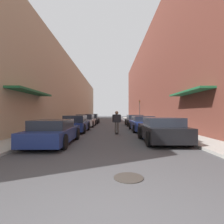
# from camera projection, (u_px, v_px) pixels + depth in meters

# --- Properties ---
(ground) EXTENTS (117.12, 117.12, 0.00)m
(ground) POSITION_uv_depth(u_px,v_px,m) (111.00, 124.00, 23.49)
(ground) COLOR #424244
(curb_strip_left) EXTENTS (1.80, 53.24, 0.12)m
(curb_strip_left) POSITION_uv_depth(u_px,v_px,m) (82.00, 122.00, 28.79)
(curb_strip_left) COLOR #A3A099
(curb_strip_left) RESTS_ON ground
(curb_strip_right) EXTENTS (1.80, 53.24, 0.12)m
(curb_strip_right) POSITION_uv_depth(u_px,v_px,m) (139.00, 122.00, 28.84)
(curb_strip_right) COLOR #A3A099
(curb_strip_right) RESTS_ON ground
(building_row_left) EXTENTS (4.90, 53.24, 9.15)m
(building_row_left) POSITION_uv_depth(u_px,v_px,m) (65.00, 94.00, 28.79)
(building_row_left) COLOR tan
(building_row_left) RESTS_ON ground
(building_row_right) EXTENTS (4.90, 53.24, 14.11)m
(building_row_right) POSITION_uv_depth(u_px,v_px,m) (157.00, 79.00, 28.88)
(building_row_right) COLOR brown
(building_row_right) RESTS_ON ground
(parked_car_left_0) EXTENTS (1.90, 4.47, 1.20)m
(parked_car_left_0) POSITION_uv_depth(u_px,v_px,m) (54.00, 132.00, 8.56)
(parked_car_left_0) COLOR navy
(parked_car_left_0) RESTS_ON ground
(parked_car_left_1) EXTENTS (1.86, 4.22, 1.32)m
(parked_car_left_1) POSITION_uv_depth(u_px,v_px,m) (76.00, 124.00, 14.00)
(parked_car_left_1) COLOR navy
(parked_car_left_1) RESTS_ON ground
(parked_car_left_2) EXTENTS (2.04, 4.39, 1.35)m
(parked_car_left_2) POSITION_uv_depth(u_px,v_px,m) (86.00, 121.00, 19.47)
(parked_car_left_2) COLOR silver
(parked_car_left_2) RESTS_ON ground
(parked_car_left_3) EXTENTS (1.88, 4.40, 1.37)m
(parked_car_left_3) POSITION_uv_depth(u_px,v_px,m) (92.00, 119.00, 25.04)
(parked_car_left_3) COLOR #232326
(parked_car_left_3) RESTS_ON ground
(parked_car_right_0) EXTENTS (2.04, 3.95, 1.29)m
(parked_car_right_0) POSITION_uv_depth(u_px,v_px,m) (162.00, 130.00, 9.05)
(parked_car_right_0) COLOR black
(parked_car_right_0) RESTS_ON ground
(parked_car_right_1) EXTENTS (1.90, 4.58, 1.26)m
(parked_car_right_1) POSITION_uv_depth(u_px,v_px,m) (142.00, 124.00, 14.76)
(parked_car_right_1) COLOR navy
(parked_car_right_1) RESTS_ON ground
(parked_car_right_2) EXTENTS (2.03, 4.05, 1.29)m
(parked_car_right_2) POSITION_uv_depth(u_px,v_px,m) (134.00, 120.00, 20.54)
(parked_car_right_2) COLOR #232326
(parked_car_right_2) RESTS_ON ground
(skateboarder) EXTENTS (0.63, 0.78, 1.66)m
(skateboarder) POSITION_uv_depth(u_px,v_px,m) (117.00, 120.00, 12.64)
(skateboarder) COLOR black
(skateboarder) RESTS_ON ground
(manhole_cover) EXTENTS (0.70, 0.70, 0.02)m
(manhole_cover) POSITION_uv_depth(u_px,v_px,m) (129.00, 178.00, 4.10)
(manhole_cover) COLOR #332D28
(manhole_cover) RESTS_ON ground
(traffic_light) EXTENTS (0.16, 0.22, 3.67)m
(traffic_light) POSITION_uv_depth(u_px,v_px,m) (140.00, 108.00, 31.02)
(traffic_light) COLOR #2D2D2D
(traffic_light) RESTS_ON curb_strip_right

